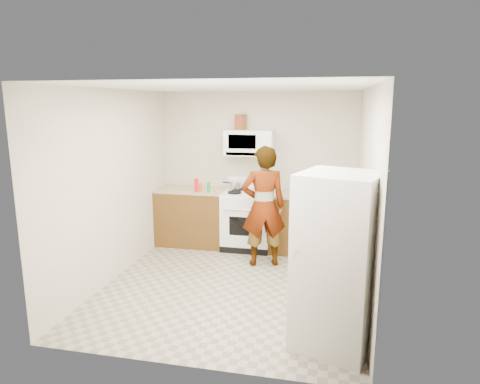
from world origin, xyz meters
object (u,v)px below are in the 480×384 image
(gas_range, at_px, (248,219))
(kettle, at_px, (302,186))
(microwave, at_px, (249,143))
(person, at_px, (264,206))
(fridge, at_px, (337,262))
(saucepan, at_px, (235,185))

(gas_range, height_order, kettle, kettle)
(microwave, bearing_deg, person, -65.41)
(gas_range, distance_m, microwave, 1.22)
(microwave, distance_m, fridge, 3.19)
(person, height_order, kettle, person)
(person, distance_m, kettle, 0.92)
(microwave, xyz_separation_m, person, (0.37, -0.80, -0.83))
(gas_range, xyz_separation_m, fridge, (1.39, -2.62, 0.36))
(gas_range, bearing_deg, microwave, 90.00)
(saucepan, bearing_deg, fridge, -59.57)
(gas_range, bearing_deg, fridge, -62.13)
(gas_range, bearing_deg, person, -61.45)
(fridge, relative_size, kettle, 8.30)
(microwave, height_order, saucepan, microwave)
(microwave, distance_m, saucepan, 0.73)
(person, bearing_deg, kettle, -140.23)
(gas_range, height_order, person, person)
(microwave, xyz_separation_m, kettle, (0.85, -0.04, -0.66))
(microwave, relative_size, fridge, 0.45)
(microwave, relative_size, kettle, 3.71)
(gas_range, relative_size, microwave, 1.49)
(kettle, bearing_deg, gas_range, -161.87)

